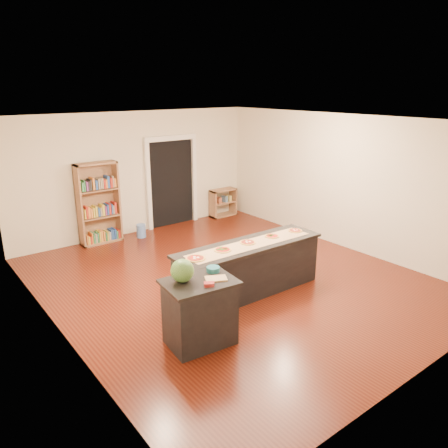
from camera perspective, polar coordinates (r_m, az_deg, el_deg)
room at (r=7.45m, az=0.94°, el=2.56°), size 6.00×7.00×2.80m
doorway at (r=10.77m, az=-6.88°, el=6.08°), size 1.40×0.09×2.21m
kitchen_island at (r=7.28m, az=3.27°, el=-5.82°), size 2.66×0.72×0.88m
side_counter at (r=5.92m, az=-3.17°, el=-11.42°), size 0.93×0.68×0.92m
bookshelf at (r=9.86m, az=-16.05°, el=2.59°), size 0.89×0.32×1.79m
low_shelf at (r=11.63m, az=-0.13°, el=2.82°), size 0.73×0.31×0.73m
waste_bin at (r=10.20m, az=-10.77°, el=-0.88°), size 0.21×0.21×0.31m
kraft_paper at (r=7.10m, az=3.46°, el=-2.65°), size 2.31×0.46×0.00m
watermelon at (r=5.65m, az=-5.47°, el=-6.10°), size 0.31×0.31×0.31m
cutting_board at (r=5.75m, az=-1.06°, el=-7.15°), size 0.33×0.29×0.02m
package_red at (r=5.57m, az=-1.96°, el=-7.87°), size 0.16×0.14×0.05m
package_teal at (r=5.96m, az=-1.43°, el=-5.94°), size 0.18×0.18×0.07m
pizza_a at (r=6.51m, az=-3.75°, el=-4.48°), size 0.31×0.31×0.02m
pizza_b at (r=6.82m, az=-0.19°, el=-3.39°), size 0.27×0.27×0.02m
pizza_c at (r=7.15m, az=3.10°, el=-2.41°), size 0.28×0.28×0.02m
pizza_d at (r=7.48m, az=6.27°, el=-1.58°), size 0.26×0.26×0.02m
pizza_e at (r=7.81m, az=9.26°, el=-0.85°), size 0.25×0.25×0.02m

